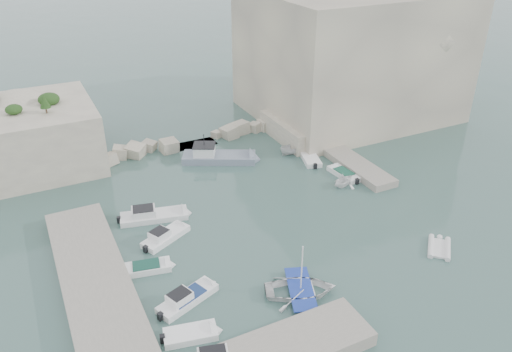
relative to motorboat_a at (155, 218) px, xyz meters
name	(u,v)px	position (x,y,z in m)	size (l,w,h in m)	color
ground	(285,232)	(10.09, -7.62, 0.00)	(400.00, 400.00, 0.00)	#3F5E58
cliff_east	(350,54)	(33.09, 15.38, 8.50)	(26.00, 22.00, 17.00)	beige
cliff_terrace	(305,127)	(23.09, 10.38, 1.25)	(8.00, 10.00, 2.50)	beige
outcrop_west	(22,138)	(-9.91, 17.38, 3.50)	(16.00, 14.00, 7.00)	beige
quay_west	(98,290)	(-6.91, -8.62, 0.55)	(5.00, 24.00, 1.10)	#9E9689
ledge_east	(343,157)	(23.59, 2.38, 0.40)	(3.00, 16.00, 0.80)	#9E9689
breakwater	(192,140)	(9.09, 14.38, 0.70)	(28.00, 3.00, 1.40)	beige
motorboat_a	(155,218)	(0.00, 0.00, 0.00)	(6.95, 2.07, 1.40)	silver
motorboat_b	(166,239)	(-0.03, -3.77, 0.00)	(5.11, 1.67, 1.40)	white
motorboat_c	(147,270)	(-2.77, -7.29, 0.00)	(4.35, 1.58, 0.70)	white
motorboat_d	(188,301)	(-0.97, -12.31, 0.00)	(5.48, 1.63, 1.40)	white
motorboat_e	(191,337)	(-2.00, -15.77, 0.00)	(4.05, 1.66, 0.70)	white
rowboat	(300,294)	(7.12, -15.34, 0.00)	(3.94, 5.52, 1.14)	white
inflatable_dinghy	(439,249)	(20.90, -15.85, 0.00)	(3.61, 1.75, 0.44)	silver
tender_east_a	(343,186)	(19.98, -2.76, 0.00)	(2.58, 2.98, 1.57)	white
tender_east_b	(344,176)	(21.31, -0.98, 0.00)	(4.58, 1.56, 0.70)	white
tender_east_c	(309,159)	(20.14, 4.37, 0.00)	(5.49, 1.77, 0.70)	white
tender_east_d	(295,154)	(19.32, 6.40, 0.00)	(1.45, 3.86, 1.49)	silver
work_boat	(219,161)	(10.36, 8.65, 0.00)	(9.32, 2.75, 2.20)	slate
rowboat_mast	(302,266)	(7.12, -15.34, 2.67)	(0.10, 0.10, 4.20)	white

